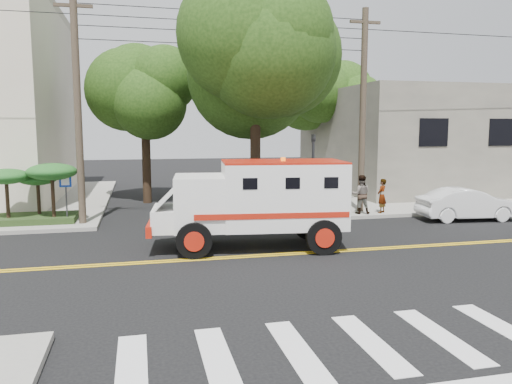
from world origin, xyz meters
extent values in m
plane|color=black|center=(0.00, 0.00, 0.00)|extent=(100.00, 100.00, 0.00)
cube|color=gray|center=(13.50, 13.50, 0.07)|extent=(17.00, 17.00, 0.15)
cube|color=#625D54|center=(15.00, 14.00, 3.15)|extent=(14.00, 12.00, 6.00)
cylinder|color=#382D23|center=(-5.60, 6.00, 4.50)|extent=(0.28, 0.28, 9.00)
cylinder|color=#382D23|center=(6.30, 6.20, 4.50)|extent=(0.28, 0.28, 9.00)
cylinder|color=black|center=(1.50, 6.50, 3.50)|extent=(0.44, 0.44, 7.00)
sphere|color=#18320D|center=(1.50, 6.50, 7.00)|extent=(5.32, 5.32, 5.32)
sphere|color=#18320D|center=(2.64, 5.74, 7.57)|extent=(4.56, 4.56, 4.56)
cylinder|color=black|center=(-3.00, 12.00, 2.80)|extent=(0.44, 0.44, 5.60)
sphere|color=#18320D|center=(-3.00, 12.00, 5.60)|extent=(3.92, 3.92, 3.92)
sphere|color=#18320D|center=(-2.16, 11.44, 6.02)|extent=(3.36, 3.36, 3.36)
cylinder|color=black|center=(8.50, 16.00, 2.97)|extent=(0.44, 0.44, 5.95)
sphere|color=#18320D|center=(8.50, 16.00, 5.95)|extent=(4.20, 4.20, 4.20)
sphere|color=#18320D|center=(9.40, 15.40, 6.40)|extent=(3.60, 3.60, 3.60)
cylinder|color=#3F3F42|center=(3.80, 5.60, 1.80)|extent=(0.12, 0.12, 3.60)
imported|color=#3F3F42|center=(3.80, 5.60, 3.15)|extent=(0.15, 0.18, 0.90)
cylinder|color=#3F3F42|center=(-6.20, 6.20, 1.00)|extent=(0.06, 0.06, 2.00)
cube|color=#0C33A5|center=(-6.20, 6.14, 1.80)|extent=(0.45, 0.03, 0.45)
cube|color=#1E3314|center=(-7.50, 6.80, 0.27)|extent=(3.20, 2.00, 0.24)
cylinder|color=black|center=(-8.40, 6.50, 1.15)|extent=(0.14, 0.14, 1.52)
ellipsoid|color=#18501D|center=(-8.40, 6.50, 2.00)|extent=(1.73, 1.73, 0.60)
cylinder|color=black|center=(-7.40, 7.20, 1.07)|extent=(0.14, 0.14, 1.36)
ellipsoid|color=#18501D|center=(-7.40, 7.20, 1.83)|extent=(1.55, 1.55, 0.54)
cylinder|color=black|center=(-6.70, 6.30, 1.23)|extent=(0.14, 0.14, 1.68)
ellipsoid|color=#18501D|center=(-6.70, 6.30, 2.17)|extent=(1.91, 1.91, 0.66)
cube|color=white|center=(1.11, 0.95, 1.72)|extent=(4.08, 2.69, 2.07)
cube|color=white|center=(-1.53, 1.25, 1.53)|extent=(1.81, 2.33, 1.68)
cube|color=black|center=(-2.30, 1.34, 1.97)|extent=(0.25, 1.67, 0.69)
cube|color=white|center=(-2.56, 1.37, 1.03)|extent=(1.10, 2.06, 0.69)
cube|color=#B31D0D|center=(-3.05, 1.42, 0.79)|extent=(0.42, 2.13, 0.34)
cube|color=#B31D0D|center=(1.11, 0.95, 2.79)|extent=(4.08, 2.69, 0.06)
cylinder|color=black|center=(-1.85, 0.17, 0.54)|extent=(1.11, 0.44, 1.08)
cylinder|color=black|center=(-1.60, 2.37, 0.54)|extent=(1.11, 0.44, 1.08)
cylinder|color=black|center=(2.06, -0.27, 0.54)|extent=(1.11, 0.44, 1.08)
cylinder|color=black|center=(2.31, 1.92, 0.54)|extent=(1.11, 0.44, 1.08)
imported|color=silver|center=(10.07, 3.80, 0.68)|extent=(4.24, 1.85, 1.36)
imported|color=gray|center=(6.98, 5.50, 0.90)|extent=(0.65, 0.63, 1.51)
imported|color=gray|center=(5.98, 5.50, 0.99)|extent=(0.97, 0.85, 1.69)
camera|label=1|loc=(-3.39, -14.37, 3.85)|focal=35.00mm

